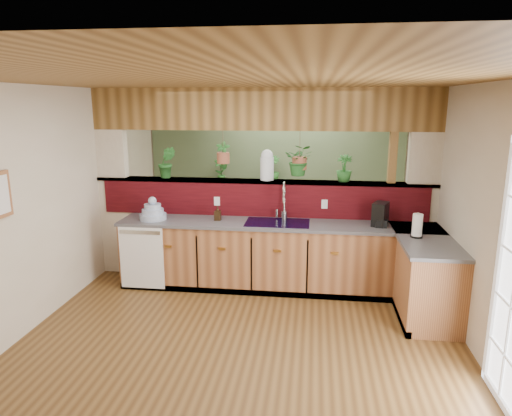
# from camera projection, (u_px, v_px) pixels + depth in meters

# --- Properties ---
(ground) EXTENTS (4.60, 7.00, 0.01)m
(ground) POSITION_uv_depth(u_px,v_px,m) (248.00, 320.00, 5.17)
(ground) COLOR brown
(ground) RESTS_ON ground
(ceiling) EXTENTS (4.60, 7.00, 0.01)m
(ceiling) POSITION_uv_depth(u_px,v_px,m) (246.00, 83.00, 4.58)
(ceiling) COLOR brown
(ceiling) RESTS_ON ground
(wall_back) EXTENTS (4.60, 0.02, 2.60)m
(wall_back) POSITION_uv_depth(u_px,v_px,m) (275.00, 165.00, 8.25)
(wall_back) COLOR beige
(wall_back) RESTS_ON ground
(wall_left) EXTENTS (0.02, 7.00, 2.60)m
(wall_left) POSITION_uv_depth(u_px,v_px,m) (46.00, 203.00, 5.16)
(wall_left) COLOR beige
(wall_left) RESTS_ON ground
(wall_right) EXTENTS (0.02, 7.00, 2.60)m
(wall_right) POSITION_uv_depth(u_px,v_px,m) (473.00, 216.00, 4.59)
(wall_right) COLOR beige
(wall_right) RESTS_ON ground
(pass_through_partition) EXTENTS (4.60, 0.21, 2.60)m
(pass_through_partition) POSITION_uv_depth(u_px,v_px,m) (264.00, 194.00, 6.20)
(pass_through_partition) COLOR beige
(pass_through_partition) RESTS_ON ground
(pass_through_ledge) EXTENTS (4.60, 0.21, 0.04)m
(pass_through_ledge) POSITION_uv_depth(u_px,v_px,m) (262.00, 181.00, 6.16)
(pass_through_ledge) COLOR brown
(pass_through_ledge) RESTS_ON ground
(header_beam) EXTENTS (4.60, 0.15, 0.55)m
(header_beam) POSITION_uv_depth(u_px,v_px,m) (262.00, 109.00, 5.94)
(header_beam) COLOR brown
(header_beam) RESTS_ON ground
(sage_backwall) EXTENTS (4.55, 0.02, 2.55)m
(sage_backwall) POSITION_uv_depth(u_px,v_px,m) (275.00, 165.00, 8.23)
(sage_backwall) COLOR #536847
(sage_backwall) RESTS_ON ground
(countertop) EXTENTS (4.14, 1.52, 0.90)m
(countertop) POSITION_uv_depth(u_px,v_px,m) (322.00, 261.00, 5.80)
(countertop) COLOR brown
(countertop) RESTS_ON ground
(dishwasher) EXTENTS (0.58, 0.03, 0.82)m
(dishwasher) POSITION_uv_depth(u_px,v_px,m) (142.00, 258.00, 5.89)
(dishwasher) COLOR white
(dishwasher) RESTS_ON ground
(navy_sink) EXTENTS (0.82, 0.50, 0.18)m
(navy_sink) POSITION_uv_depth(u_px,v_px,m) (277.00, 229.00, 5.89)
(navy_sink) COLOR black
(navy_sink) RESTS_ON countertop
(faucet) EXTENTS (0.23, 0.23, 0.52)m
(faucet) POSITION_uv_depth(u_px,v_px,m) (284.00, 199.00, 5.95)
(faucet) COLOR #B7B7B2
(faucet) RESTS_ON countertop
(dish_stack) EXTENTS (0.35, 0.35, 0.31)m
(dish_stack) POSITION_uv_depth(u_px,v_px,m) (153.00, 212.00, 6.01)
(dish_stack) COLOR #9CACCA
(dish_stack) RESTS_ON countertop
(soap_dispenser) EXTENTS (0.09, 0.09, 0.19)m
(soap_dispenser) POSITION_uv_depth(u_px,v_px,m) (218.00, 213.00, 5.98)
(soap_dispenser) COLOR #332312
(soap_dispenser) RESTS_ON countertop
(coffee_maker) EXTENTS (0.16, 0.27, 0.30)m
(coffee_maker) POSITION_uv_depth(u_px,v_px,m) (380.00, 215.00, 5.70)
(coffee_maker) COLOR black
(coffee_maker) RESTS_ON countertop
(paper_towel) EXTENTS (0.14, 0.14, 0.29)m
(paper_towel) POSITION_uv_depth(u_px,v_px,m) (417.00, 226.00, 5.21)
(paper_towel) COLOR black
(paper_towel) RESTS_ON countertop
(glass_jar) EXTENTS (0.18, 0.18, 0.41)m
(glass_jar) POSITION_uv_depth(u_px,v_px,m) (267.00, 165.00, 6.10)
(glass_jar) COLOR silver
(glass_jar) RESTS_ON pass_through_ledge
(ledge_plant_left) EXTENTS (0.28, 0.25, 0.43)m
(ledge_plant_left) POSITION_uv_depth(u_px,v_px,m) (167.00, 162.00, 6.27)
(ledge_plant_left) COLOR #1F561F
(ledge_plant_left) RESTS_ON pass_through_ledge
(ledge_plant_right) EXTENTS (0.21, 0.21, 0.36)m
(ledge_plant_right) POSITION_uv_depth(u_px,v_px,m) (344.00, 168.00, 5.98)
(ledge_plant_right) COLOR #1F561F
(ledge_plant_right) RESTS_ON pass_through_ledge
(hanging_plant_a) EXTENTS (0.20, 0.17, 0.48)m
(hanging_plant_a) POSITION_uv_depth(u_px,v_px,m) (223.00, 147.00, 6.12)
(hanging_plant_a) COLOR brown
(hanging_plant_a) RESTS_ON header_beam
(hanging_plant_b) EXTENTS (0.41, 0.37, 0.53)m
(hanging_plant_b) POSITION_uv_depth(u_px,v_px,m) (300.00, 147.00, 5.99)
(hanging_plant_b) COLOR brown
(hanging_plant_b) RESTS_ON header_beam
(shelving_console) EXTENTS (1.58, 0.72, 1.02)m
(shelving_console) POSITION_uv_depth(u_px,v_px,m) (247.00, 211.00, 8.25)
(shelving_console) COLOR black
(shelving_console) RESTS_ON ground
(shelf_plant_a) EXTENTS (0.24, 0.17, 0.45)m
(shelf_plant_a) POSITION_uv_depth(u_px,v_px,m) (221.00, 170.00, 8.15)
(shelf_plant_a) COLOR #1F561F
(shelf_plant_a) RESTS_ON shelving_console
(shelf_plant_b) EXTENTS (0.35, 0.35, 0.49)m
(shelf_plant_b) POSITION_uv_depth(u_px,v_px,m) (272.00, 170.00, 8.03)
(shelf_plant_b) COLOR #1F561F
(shelf_plant_b) RESTS_ON shelving_console
(floor_plant) EXTENTS (0.69, 0.61, 0.75)m
(floor_plant) POSITION_uv_depth(u_px,v_px,m) (340.00, 227.00, 7.61)
(floor_plant) COLOR #1F561F
(floor_plant) RESTS_ON ground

